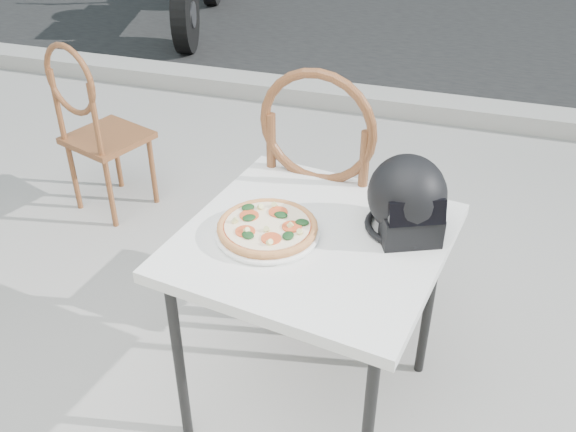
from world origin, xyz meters
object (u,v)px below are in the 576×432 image
(cafe_chair_main, at_px, (325,187))
(cafe_chair_side, at_px, (93,121))
(helmet, at_px, (407,200))
(cafe_table_main, at_px, (313,253))
(plate, at_px, (268,233))
(pizza, at_px, (267,227))

(cafe_chair_main, bearing_deg, cafe_chair_side, -13.37)
(helmet, bearing_deg, cafe_chair_side, 129.73)
(cafe_table_main, bearing_deg, plate, -163.63)
(cafe_table_main, distance_m, plate, 0.16)
(plate, height_order, cafe_chair_main, cafe_chair_main)
(plate, bearing_deg, cafe_table_main, 16.37)
(cafe_table_main, distance_m, cafe_chair_main, 0.47)
(pizza, xyz_separation_m, cafe_chair_side, (-1.24, 0.96, -0.25))
(cafe_table_main, xyz_separation_m, cafe_chair_side, (-1.37, 0.92, -0.15))
(plate, relative_size, helmet, 1.23)
(helmet, height_order, cafe_chair_side, helmet)
(cafe_table_main, bearing_deg, cafe_chair_main, 99.80)
(plate, bearing_deg, pizza, 70.66)
(plate, height_order, helmet, helmet)
(cafe_chair_side, bearing_deg, pizza, 161.81)
(cafe_chair_main, bearing_deg, pizza, 89.75)
(cafe_table_main, relative_size, cafe_chair_side, 0.95)
(pizza, bearing_deg, plate, -109.34)
(cafe_chair_side, bearing_deg, plate, 161.80)
(plate, relative_size, cafe_chair_main, 0.35)
(plate, distance_m, cafe_chair_side, 1.58)
(plate, bearing_deg, cafe_chair_side, 142.21)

